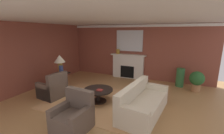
% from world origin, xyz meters
% --- Properties ---
extents(ground_plane, '(8.85, 8.85, 0.00)m').
position_xyz_m(ground_plane, '(0.00, 0.00, 0.00)').
color(ground_plane, tan).
extents(wall_fireplace, '(7.41, 0.12, 2.71)m').
position_xyz_m(wall_fireplace, '(0.00, 3.36, 1.36)').
color(wall_fireplace, brown).
rests_on(wall_fireplace, ground_plane).
extents(wall_window, '(0.12, 7.19, 2.71)m').
position_xyz_m(wall_window, '(-3.46, 0.30, 1.36)').
color(wall_window, brown).
rests_on(wall_window, ground_plane).
extents(ceiling_panel, '(7.41, 7.19, 0.06)m').
position_xyz_m(ceiling_panel, '(0.00, 0.30, 2.74)').
color(ceiling_panel, white).
extents(crown_moulding, '(7.41, 0.08, 0.12)m').
position_xyz_m(crown_moulding, '(0.00, 3.28, 2.63)').
color(crown_moulding, white).
extents(area_rug, '(3.41, 2.61, 0.01)m').
position_xyz_m(area_rug, '(-0.33, 0.08, 0.01)').
color(area_rug, tan).
rests_on(area_rug, ground_plane).
extents(fireplace, '(1.80, 0.35, 1.24)m').
position_xyz_m(fireplace, '(-0.26, 3.15, 0.59)').
color(fireplace, white).
rests_on(fireplace, ground_plane).
extents(mantel_mirror, '(1.36, 0.04, 1.04)m').
position_xyz_m(mantel_mirror, '(-0.26, 3.27, 1.91)').
color(mantel_mirror, silver).
extents(sofa, '(1.16, 2.20, 0.85)m').
position_xyz_m(sofa, '(1.23, -0.07, 0.30)').
color(sofa, beige).
rests_on(sofa, ground_plane).
extents(armchair_near_window, '(0.90, 0.90, 0.95)m').
position_xyz_m(armchair_near_window, '(-2.01, -0.27, 0.31)').
color(armchair_near_window, brown).
rests_on(armchair_near_window, ground_plane).
extents(armchair_facing_fireplace, '(0.85, 0.85, 0.95)m').
position_xyz_m(armchair_facing_fireplace, '(-0.16, -1.50, 0.31)').
color(armchair_facing_fireplace, brown).
rests_on(armchair_facing_fireplace, ground_plane).
extents(coffee_table, '(1.00, 1.00, 0.45)m').
position_xyz_m(coffee_table, '(-0.33, 0.08, 0.34)').
color(coffee_table, black).
rests_on(coffee_table, ground_plane).
extents(side_table, '(0.56, 0.56, 0.70)m').
position_xyz_m(side_table, '(-2.30, 0.49, 0.40)').
color(side_table, black).
rests_on(side_table, ground_plane).
extents(table_lamp, '(0.44, 0.44, 0.75)m').
position_xyz_m(table_lamp, '(-2.30, 0.49, 1.22)').
color(table_lamp, '#B28E38').
rests_on(table_lamp, side_table).
extents(vase_on_side_table, '(0.16, 0.16, 0.35)m').
position_xyz_m(vase_on_side_table, '(-2.15, 0.37, 0.87)').
color(vase_on_side_table, navy).
rests_on(vase_on_side_table, side_table).
extents(vase_mantel_left, '(0.18, 0.18, 0.24)m').
position_xyz_m(vase_mantel_left, '(-0.81, 3.10, 1.36)').
color(vase_mantel_left, '#B7892D').
rests_on(vase_mantel_left, fireplace).
extents(vase_tall_corner, '(0.34, 0.34, 0.81)m').
position_xyz_m(vase_tall_corner, '(2.22, 2.85, 0.41)').
color(vase_tall_corner, '#33703D').
rests_on(vase_tall_corner, ground_plane).
extents(book_red_cover, '(0.19, 0.16, 0.04)m').
position_xyz_m(book_red_cover, '(-0.22, -0.02, 0.47)').
color(book_red_cover, maroon).
rests_on(book_red_cover, coffee_table).
extents(potted_plant, '(0.56, 0.56, 0.83)m').
position_xyz_m(potted_plant, '(2.82, 2.46, 0.49)').
color(potted_plant, '#A8754C').
rests_on(potted_plant, ground_plane).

